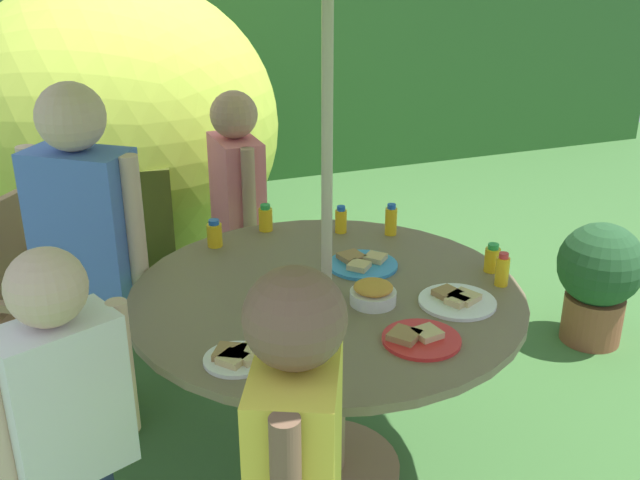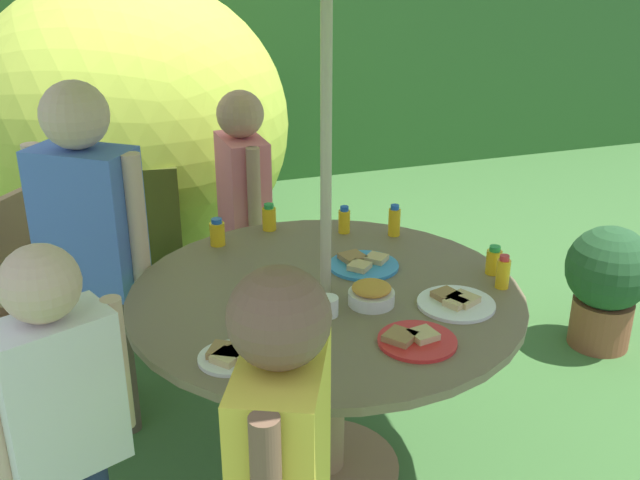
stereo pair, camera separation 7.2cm
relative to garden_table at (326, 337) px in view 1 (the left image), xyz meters
The scene contains 23 objects.
ground_plane 0.58m from the garden_table, ahead, with size 10.00×10.00×0.02m, color #3D6B33.
hedge_backdrop 3.76m from the garden_table, 90.00° to the left, with size 9.00×0.70×2.08m, color #285623.
garden_table is the anchor object (origin of this frame).
wooden_chair 1.24m from the garden_table, 143.63° to the left, with size 0.64×0.66×0.91m.
dome_tent 2.23m from the garden_table, 101.18° to the left, with size 2.08×2.08×1.67m.
potted_plant 1.64m from the garden_table, 15.70° to the left, with size 0.40×0.40×0.61m.
child_in_pink_shirt 1.05m from the garden_table, 92.08° to the left, with size 0.21×0.42×1.23m.
child_in_blue_shirt 0.96m from the garden_table, 143.42° to the left, with size 0.41×0.38×1.40m.
child_in_white_shirt 0.94m from the garden_table, 158.13° to the right, with size 0.38×0.27×1.17m.
child_in_yellow_shirt 0.96m from the garden_table, 115.04° to the right, with size 0.30×0.39×1.26m.
snack_bowl 0.27m from the garden_table, 50.69° to the right, with size 0.15×0.15×0.08m.
plate_center_back 0.30m from the garden_table, 36.40° to the left, with size 0.25×0.25×0.03m.
plate_far_left 0.47m from the garden_table, 32.26° to the right, with size 0.25×0.25×0.03m.
plate_near_right 0.54m from the garden_table, 140.72° to the right, with size 0.19×0.19×0.03m.
plate_front_edge 0.46m from the garden_table, 70.89° to the right, with size 0.23×0.23×0.03m.
juice_bottle_near_left 0.65m from the garden_table, ahead, with size 0.05×0.05×0.10m.
juice_bottle_far_right 0.57m from the garden_table, 62.77° to the left, with size 0.05×0.05×0.11m.
juice_bottle_center_front 0.64m from the garden_table, 16.03° to the right, with size 0.05×0.05×0.12m.
juice_bottle_mid_left 0.61m from the garden_table, 42.16° to the left, with size 0.05×0.05×0.13m.
juice_bottle_mid_right 0.61m from the garden_table, 117.35° to the left, with size 0.06×0.06×0.11m.
juice_bottle_back_edge 0.64m from the garden_table, 93.26° to the left, with size 0.06×0.06×0.11m.
juice_bottle_spot_a 0.33m from the garden_table, 130.15° to the right, with size 0.05×0.05×0.12m.
cup_near 0.27m from the garden_table, 106.87° to the right, with size 0.07×0.07×0.06m, color white.
Camera 1 is at (-0.80, -2.08, 1.87)m, focal length 41.68 mm.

